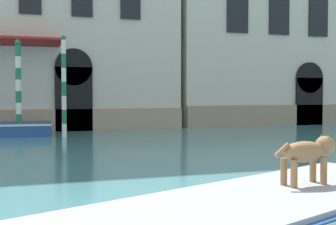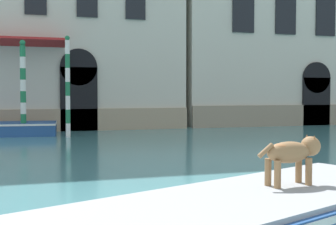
% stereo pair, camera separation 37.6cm
% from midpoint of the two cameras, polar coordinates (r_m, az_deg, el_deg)
% --- Properties ---
extents(palazzo_right, '(15.55, 6.13, 14.18)m').
position_cam_midpoint_polar(palazzo_right, '(30.26, 15.59, 12.41)').
color(palazzo_right, beige).
rests_on(palazzo_right, ground_plane).
extents(dog_on_deck, '(0.97, 0.36, 0.64)m').
position_cam_midpoint_polar(dog_on_deck, '(6.36, 16.63, -4.74)').
color(dog_on_deck, '#997047').
rests_on(dog_on_deck, boat_foreground).
extents(mooring_pole_0, '(0.19, 0.19, 4.07)m').
position_cam_midpoint_polar(mooring_pole_0, '(19.13, -11.58, 3.16)').
color(mooring_pole_0, white).
rests_on(mooring_pole_0, ground_plane).
extents(mooring_pole_2, '(0.24, 0.24, 3.92)m').
position_cam_midpoint_polar(mooring_pole_2, '(19.81, -16.74, 2.88)').
color(mooring_pole_2, white).
rests_on(mooring_pole_2, ground_plane).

